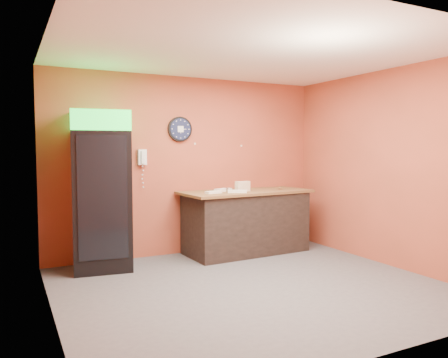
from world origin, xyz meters
TOP-DOWN VIEW (x-y plane):
  - floor at (0.00, 0.00)m, footprint 4.50×4.50m
  - back_wall at (0.00, 2.00)m, footprint 4.50×0.02m
  - left_wall at (-2.25, 0.00)m, footprint 0.02×4.00m
  - right_wall at (2.25, 0.00)m, footprint 0.02×4.00m
  - ceiling at (0.00, 0.00)m, footprint 4.50×4.00m
  - beverage_cooler at (-1.45, 1.60)m, footprint 0.86×0.87m
  - prep_counter at (0.80, 1.57)m, footprint 1.96×0.95m
  - wall_clock at (-0.16, 1.97)m, footprint 0.39×0.06m
  - wall_phone at (-0.78, 1.95)m, footprint 0.13×0.11m
  - butcher_paper at (0.80, 1.57)m, footprint 2.15×1.06m
  - sub_roll_stack at (0.69, 1.48)m, footprint 0.26×0.14m
  - wrapped_sandwich_left at (0.15, 1.42)m, footprint 0.27×0.15m
  - wrapped_sandwich_mid at (0.52, 1.35)m, footprint 0.31×0.23m
  - wrapped_sandwich_right at (0.43, 1.64)m, footprint 0.33×0.24m
  - kitchen_tool at (0.47, 1.60)m, footprint 0.06×0.06m

SIDE VIEW (x-z plane):
  - floor at x=0.00m, z-range 0.00..0.00m
  - prep_counter at x=0.80m, z-range 0.00..0.96m
  - butcher_paper at x=0.80m, z-range 0.96..1.00m
  - wrapped_sandwich_left at x=0.15m, z-range 1.00..1.04m
  - wrapped_sandwich_mid at x=0.52m, z-range 1.00..1.04m
  - wrapped_sandwich_right at x=0.43m, z-range 1.00..1.04m
  - kitchen_tool at x=0.47m, z-range 1.00..1.06m
  - beverage_cooler at x=-1.45m, z-range -0.02..2.15m
  - sub_roll_stack at x=0.69m, z-range 1.00..1.16m
  - back_wall at x=0.00m, z-range 0.00..2.80m
  - left_wall at x=-2.25m, z-range 0.00..2.80m
  - right_wall at x=2.25m, z-range 0.00..2.80m
  - wall_phone at x=-0.78m, z-range 1.43..1.66m
  - wall_clock at x=-0.16m, z-range 1.78..2.17m
  - ceiling at x=0.00m, z-range 2.79..2.81m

